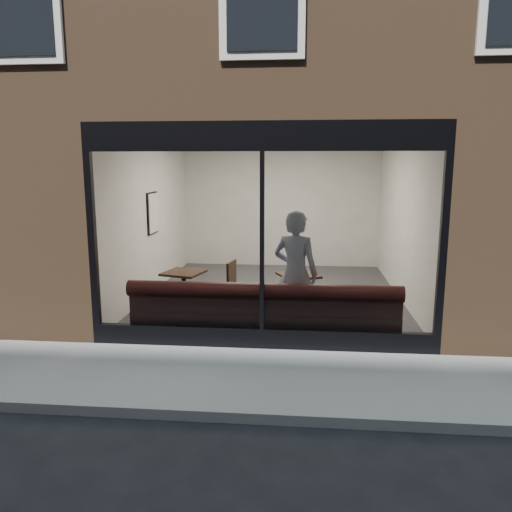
# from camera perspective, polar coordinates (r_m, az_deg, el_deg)

# --- Properties ---
(ground) EXTENTS (120.00, 120.00, 0.00)m
(ground) POSITION_cam_1_polar(r_m,az_deg,el_deg) (5.49, -1.18, -18.16)
(ground) COLOR black
(ground) RESTS_ON ground
(sidewalk_near) EXTENTS (40.00, 2.00, 0.01)m
(sidewalk_near) POSITION_cam_1_polar(r_m,az_deg,el_deg) (6.38, -0.12, -13.82)
(sidewalk_near) COLOR gray
(sidewalk_near) RESTS_ON ground
(kerb_near) EXTENTS (40.00, 0.10, 0.12)m
(kerb_near) POSITION_cam_1_polar(r_m,az_deg,el_deg) (5.42, -1.24, -17.86)
(kerb_near) COLOR gray
(kerb_near) RESTS_ON ground
(host_building_pier_left) EXTENTS (2.50, 12.00, 3.20)m
(host_building_pier_left) POSITION_cam_1_polar(r_m,az_deg,el_deg) (13.53, -13.28, 5.86)
(host_building_pier_left) COLOR brown
(host_building_pier_left) RESTS_ON ground
(host_building_pier_right) EXTENTS (2.50, 12.00, 3.20)m
(host_building_pier_right) POSITION_cam_1_polar(r_m,az_deg,el_deg) (13.22, 19.42, 5.44)
(host_building_pier_right) COLOR brown
(host_building_pier_right) RESTS_ON ground
(host_building_backfill) EXTENTS (5.00, 6.00, 3.20)m
(host_building_backfill) POSITION_cam_1_polar(r_m,az_deg,el_deg) (15.83, 3.36, 6.76)
(host_building_backfill) COLOR brown
(host_building_backfill) RESTS_ON ground
(cafe_floor) EXTENTS (6.00, 6.00, 0.00)m
(cafe_floor) POSITION_cam_1_polar(r_m,az_deg,el_deg) (10.15, 2.04, -4.42)
(cafe_floor) COLOR #2D2D30
(cafe_floor) RESTS_ON ground
(cafe_ceiling) EXTENTS (6.00, 6.00, 0.00)m
(cafe_ceiling) POSITION_cam_1_polar(r_m,az_deg,el_deg) (9.82, 2.17, 13.75)
(cafe_ceiling) COLOR white
(cafe_ceiling) RESTS_ON host_building_upper
(cafe_wall_back) EXTENTS (5.00, 0.00, 5.00)m
(cafe_wall_back) POSITION_cam_1_polar(r_m,az_deg,el_deg) (12.83, 2.88, 5.89)
(cafe_wall_back) COLOR silver
(cafe_wall_back) RESTS_ON ground
(cafe_wall_left) EXTENTS (0.00, 6.00, 6.00)m
(cafe_wall_left) POSITION_cam_1_polar(r_m,az_deg,el_deg) (10.30, -11.90, 4.53)
(cafe_wall_left) COLOR silver
(cafe_wall_left) RESTS_ON ground
(cafe_wall_right) EXTENTS (0.00, 6.00, 6.00)m
(cafe_wall_right) POSITION_cam_1_polar(r_m,az_deg,el_deg) (10.03, 16.49, 4.17)
(cafe_wall_right) COLOR silver
(cafe_wall_right) RESTS_ON ground
(storefront_kick) EXTENTS (5.00, 0.10, 0.30)m
(storefront_kick) POSITION_cam_1_polar(r_m,az_deg,el_deg) (7.30, 0.67, -9.40)
(storefront_kick) COLOR black
(storefront_kick) RESTS_ON ground
(storefront_header) EXTENTS (5.00, 0.10, 0.40)m
(storefront_header) POSITION_cam_1_polar(r_m,az_deg,el_deg) (6.87, 0.73, 13.56)
(storefront_header) COLOR black
(storefront_header) RESTS_ON host_building_upper
(storefront_mullion) EXTENTS (0.06, 0.10, 2.50)m
(storefront_mullion) POSITION_cam_1_polar(r_m,az_deg,el_deg) (6.95, 0.70, 1.52)
(storefront_mullion) COLOR black
(storefront_mullion) RESTS_ON storefront_kick
(storefront_glass) EXTENTS (4.80, 0.00, 4.80)m
(storefront_glass) POSITION_cam_1_polar(r_m,az_deg,el_deg) (6.92, 0.68, 1.48)
(storefront_glass) COLOR white
(storefront_glass) RESTS_ON storefront_kick
(banquette) EXTENTS (4.00, 0.55, 0.45)m
(banquette) POSITION_cam_1_polar(r_m,az_deg,el_deg) (7.65, 0.92, -7.85)
(banquette) COLOR #3D1616
(banquette) RESTS_ON cafe_floor
(person) EXTENTS (0.83, 0.68, 1.95)m
(person) POSITION_cam_1_polar(r_m,az_deg,el_deg) (7.70, 4.53, -1.97)
(person) COLOR #8EA3BC
(person) RESTS_ON cafe_floor
(cafe_table_left) EXTENTS (0.78, 0.78, 0.04)m
(cafe_table_left) POSITION_cam_1_polar(r_m,az_deg,el_deg) (8.89, -8.28, -1.91)
(cafe_table_left) COLOR #321D13
(cafe_table_left) RESTS_ON cafe_floor
(cafe_table_right) EXTENTS (0.82, 0.82, 0.04)m
(cafe_table_right) POSITION_cam_1_polar(r_m,az_deg,el_deg) (8.64, 4.87, -2.19)
(cafe_table_right) COLOR #321D13
(cafe_table_right) RESTS_ON cafe_floor
(cafe_chair_left) EXTENTS (0.53, 0.53, 0.04)m
(cafe_chair_left) POSITION_cam_1_polar(r_m,az_deg,el_deg) (8.96, -3.94, -5.01)
(cafe_chair_left) COLOR #321D13
(cafe_chair_left) RESTS_ON cafe_floor
(wall_poster) EXTENTS (0.02, 0.59, 0.78)m
(wall_poster) POSITION_cam_1_polar(r_m,az_deg,el_deg) (10.32, -11.65, 4.83)
(wall_poster) COLOR white
(wall_poster) RESTS_ON cafe_wall_left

